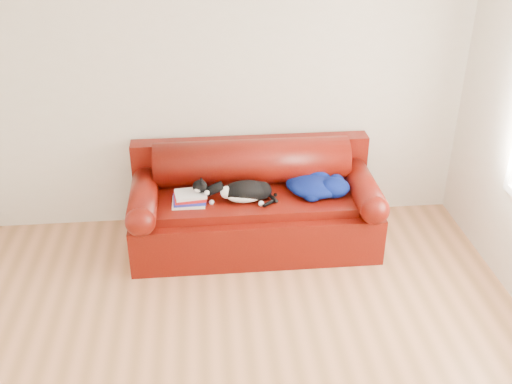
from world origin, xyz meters
TOP-DOWN VIEW (x-y plane):
  - ground at (0.00, 0.00)m, footprint 4.50×4.50m
  - room_shell at (0.12, 0.02)m, footprint 4.52×4.02m
  - sofa_base at (0.32, 1.49)m, footprint 2.10×0.90m
  - sofa_back at (0.32, 1.74)m, footprint 2.10×1.01m
  - book_stack at (-0.23, 1.38)m, footprint 0.27×0.22m
  - cat at (0.24, 1.38)m, footprint 0.59×0.25m
  - blanket at (0.85, 1.47)m, footprint 0.53×0.44m

SIDE VIEW (x-z plane):
  - ground at x=0.00m, z-range 0.00..0.00m
  - sofa_base at x=0.32m, z-range -0.01..0.49m
  - sofa_back at x=0.32m, z-range 0.10..0.98m
  - book_stack at x=-0.23m, z-range 0.50..0.60m
  - blanket at x=0.85m, z-range 0.49..0.65m
  - cat at x=0.24m, z-range 0.47..0.69m
  - room_shell at x=0.12m, z-range 0.36..2.97m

